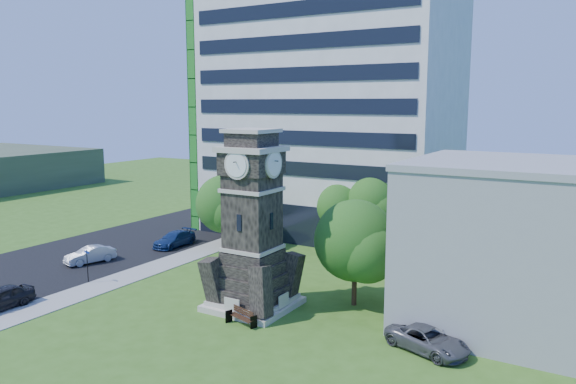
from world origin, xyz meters
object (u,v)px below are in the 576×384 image
Objects in this scene: park_bench at (242,316)px; street_sign at (87,262)px; car_street_mid at (90,255)px; car_street_north at (174,239)px; clock_tower at (252,232)px; car_east_lot at (428,340)px.

park_bench is 15.25m from street_sign.
park_bench is at bearing 3.20° from car_street_mid.
street_sign reaches higher than car_street_north.
clock_tower is 13.26m from car_east_lot.
clock_tower is at bearing 129.10° from park_bench.
clock_tower is 2.49× the size of car_street_north.
car_east_lot is at bearing 11.30° from street_sign.
clock_tower is 2.83× the size of car_street_mid.
car_street_mid is 20.17m from park_bench.
clock_tower is 19.36m from car_street_north.
street_sign is (-15.19, 0.70, 1.10)m from park_bench.
clock_tower reaches higher than car_east_lot.
car_street_north reaches higher than car_street_mid.
car_east_lot is at bearing 12.07° from car_street_mid.
car_east_lot is (12.42, -0.75, -4.60)m from clock_tower.
car_east_lot is 26.50m from street_sign.
clock_tower is at bearing 105.85° from car_east_lot.
car_street_mid is 1.63× the size of street_sign.
street_sign is at bearing -170.70° from clock_tower.
car_east_lot is (30.87, -2.38, -0.03)m from car_street_mid.
street_sign reaches higher than car_east_lot.
street_sign is (-14.02, -2.29, -3.63)m from clock_tower.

